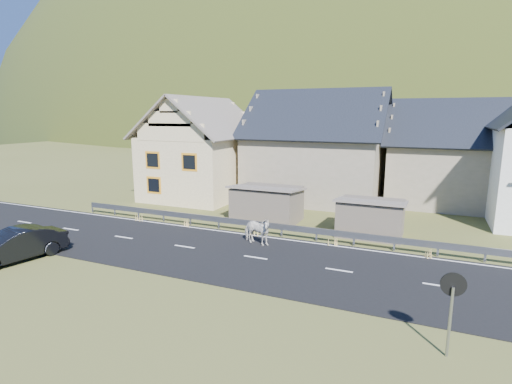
% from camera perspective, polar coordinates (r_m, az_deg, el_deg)
% --- Properties ---
extents(ground, '(160.00, 160.00, 0.00)m').
position_cam_1_polar(ground, '(19.35, -0.06, -9.45)').
color(ground, '#4B4E21').
rests_on(ground, ground).
extents(road, '(60.00, 7.00, 0.04)m').
position_cam_1_polar(road, '(19.34, -0.06, -9.40)').
color(road, black).
rests_on(road, ground).
extents(lane_markings, '(60.00, 6.60, 0.01)m').
position_cam_1_polar(lane_markings, '(19.33, -0.06, -9.33)').
color(lane_markings, silver).
rests_on(lane_markings, road).
extents(guardrail, '(28.10, 0.09, 0.75)m').
position_cam_1_polar(guardrail, '(22.42, 3.69, -5.04)').
color(guardrail, '#93969B').
rests_on(guardrail, ground).
extents(shed_left, '(4.30, 3.30, 2.40)m').
position_cam_1_polar(shed_left, '(25.52, 1.61, -1.77)').
color(shed_left, '#6D6252').
rests_on(shed_left, ground).
extents(shed_right, '(3.80, 2.90, 2.20)m').
position_cam_1_polar(shed_right, '(23.51, 16.05, -3.60)').
color(shed_right, '#6D6252').
rests_on(shed_right, ground).
extents(house_cream, '(7.80, 9.80, 8.30)m').
position_cam_1_polar(house_cream, '(33.47, -7.71, 6.86)').
color(house_cream, beige).
rests_on(house_cream, ground).
extents(house_stone_a, '(10.80, 9.80, 8.90)m').
position_cam_1_polar(house_stone_a, '(32.73, 8.86, 7.21)').
color(house_stone_a, gray).
rests_on(house_stone_a, ground).
extents(house_stone_b, '(9.80, 8.80, 8.10)m').
position_cam_1_polar(house_stone_b, '(33.77, 26.47, 5.63)').
color(house_stone_b, gray).
rests_on(house_stone_b, ground).
extents(mountain, '(440.00, 280.00, 260.00)m').
position_cam_1_polar(mountain, '(198.45, 22.49, 2.55)').
color(mountain, '#2A3914').
rests_on(mountain, ground).
extents(conifer_patch, '(76.00, 50.00, 28.00)m').
position_cam_1_polar(conifer_patch, '(141.07, -2.88, 10.82)').
color(conifer_patch, black).
rests_on(conifer_patch, ground).
extents(horse, '(1.19, 1.94, 1.52)m').
position_cam_1_polar(horse, '(20.96, 0.08, -5.50)').
color(horse, silver).
rests_on(horse, road).
extents(car, '(2.54, 4.78, 1.50)m').
position_cam_1_polar(car, '(21.94, -31.28, -6.55)').
color(car, black).
rests_on(car, ground).
extents(traffic_mirror, '(0.70, 0.22, 2.50)m').
position_cam_1_polar(traffic_mirror, '(12.71, 26.24, -13.11)').
color(traffic_mirror, '#93969B').
rests_on(traffic_mirror, ground).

